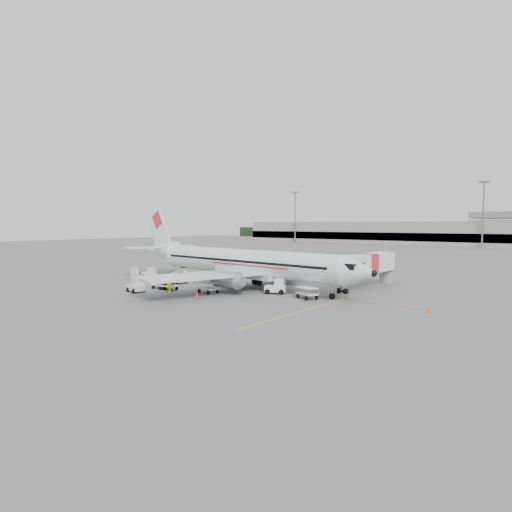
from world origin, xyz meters
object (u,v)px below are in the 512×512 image
object	(u,v)px
aircraft	(244,245)
jet_bridge	(366,271)
belt_loader	(174,273)
tug_fore	(275,286)
tug_mid	(136,285)
tug_aft	(149,272)

from	to	relation	value
aircraft	jet_bridge	xyz separation A→B (m)	(12.44, 8.91, -3.24)
belt_loader	aircraft	bearing A→B (deg)	16.27
belt_loader	tug_fore	bearing A→B (deg)	3.44
tug_mid	aircraft	bearing A→B (deg)	67.42
tug_fore	belt_loader	bearing A→B (deg)	158.09
belt_loader	tug_mid	xyz separation A→B (m)	(2.73, -8.26, -0.52)
belt_loader	tug_aft	distance (m)	7.48
aircraft	tug_aft	distance (m)	17.92
belt_loader	tug_mid	distance (m)	8.72
tug_fore	tug_aft	size ratio (longest dim) A/B	1.17
aircraft	tug_mid	xyz separation A→B (m)	(-7.20, -11.27, -4.52)
tug_fore	tug_aft	distance (m)	23.46
jet_bridge	belt_loader	size ratio (longest dim) A/B	3.20
jet_bridge	tug_fore	bearing A→B (deg)	-118.17
tug_aft	jet_bridge	bearing A→B (deg)	-0.46
jet_bridge	tug_fore	world-z (taller)	jet_bridge
aircraft	tug_fore	size ratio (longest dim) A/B	16.60
tug_fore	tug_mid	size ratio (longest dim) A/B	1.06
jet_bridge	aircraft	bearing A→B (deg)	-142.53
belt_loader	jet_bridge	bearing A→B (deg)	27.46
aircraft	belt_loader	size ratio (longest dim) A/B	7.66
aircraft	jet_bridge	bearing A→B (deg)	40.67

